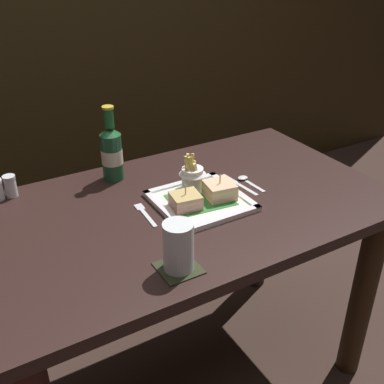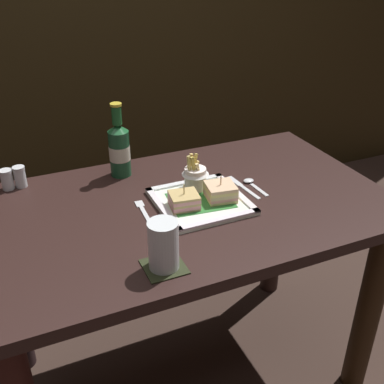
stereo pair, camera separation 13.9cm
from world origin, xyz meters
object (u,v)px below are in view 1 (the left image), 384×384
beer_bottle (112,152)px  pepper_shaker (11,187)px  fork (145,214)px  knife (237,184)px  dining_table (184,244)px  square_plate (200,201)px  sandwich_half_right (220,190)px  fries_cup (192,174)px  water_glass (178,249)px  spoon (246,180)px  sandwich_half_left (186,201)px

beer_bottle → pepper_shaker: (-0.32, 0.05, -0.07)m
fork → knife: (0.34, 0.02, 0.00)m
beer_bottle → dining_table: bearing=-66.4°
square_plate → knife: size_ratio=1.52×
sandwich_half_right → fork: size_ratio=0.69×
fries_cup → water_glass: bearing=-125.3°
spoon → dining_table: bearing=-174.0°
dining_table → fries_cup: fries_cup is taller
sandwich_half_right → knife: 0.13m
fries_cup → dining_table: bearing=-139.1°
beer_bottle → fork: (-0.01, -0.26, -0.10)m
sandwich_half_right → fork: 0.24m
sandwich_half_right → fries_cup: 0.10m
fork → spoon: size_ratio=1.15×
sandwich_half_right → spoon: (0.14, 0.06, -0.03)m
spoon → knife: bearing=-174.5°
sandwich_half_right → beer_bottle: (-0.22, 0.30, 0.06)m
sandwich_half_right → dining_table: bearing=162.4°
knife → spoon: (0.04, 0.00, 0.00)m
sandwich_half_left → spoon: bearing=12.9°
square_plate → water_glass: water_glass is taller
spoon → pepper_shaker: (-0.69, 0.29, 0.03)m
fries_cup → water_glass: water_glass is taller
beer_bottle → pepper_shaker: size_ratio=3.58×
fries_cup → knife: size_ratio=0.68×
fork → sandwich_half_left: bearing=-20.1°
dining_table → pepper_shaker: 0.57m
sandwich_half_left → beer_bottle: 0.33m
spoon → sandwich_half_left: bearing=-167.1°
square_plate → water_glass: 0.33m
sandwich_half_right → spoon: bearing=22.8°
dining_table → fries_cup: bearing=40.9°
square_plate → sandwich_half_left: size_ratio=2.86×
sandwich_half_left → knife: (0.23, 0.06, -0.03)m
sandwich_half_left → water_glass: bearing=-123.2°
dining_table → fork: size_ratio=8.99×
sandwich_half_right → fork: bearing=169.9°
dining_table → fries_cup: 0.23m
dining_table → square_plate: 0.16m
fork → pepper_shaker: size_ratio=2.01×
square_plate → sandwich_half_right: size_ratio=2.75×
sandwich_half_right → spoon: size_ratio=0.79×
fork → pepper_shaker: bearing=135.4°
sandwich_half_right → pepper_shaker: size_ratio=1.37×
fries_cup → knife: fries_cup is taller
dining_table → fork: bearing=176.5°
sandwich_half_right → knife: (0.11, 0.06, -0.03)m
square_plate → knife: bearing=14.4°
square_plate → pepper_shaker: size_ratio=3.77×
sandwich_half_left → water_glass: 0.28m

